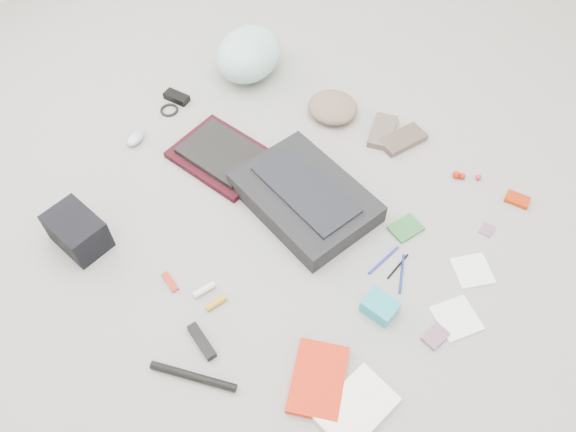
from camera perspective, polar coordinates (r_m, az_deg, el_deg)
The scene contains 33 objects.
ground_plane at distance 2.05m, azimuth 0.00°, elevation -0.82°, with size 4.00×4.00×0.00m, color gray.
messenger_bag at distance 2.08m, azimuth 1.73°, elevation 1.92°, with size 0.50×0.35×0.08m, color black.
bag_flap at distance 2.04m, azimuth 1.77°, elevation 2.73°, with size 0.41×0.19×0.01m, color black.
laptop_sleeve at distance 2.26m, azimuth -6.68°, elevation 6.03°, with size 0.38×0.28×0.03m, color black.
laptop at distance 2.24m, azimuth -6.73°, elevation 6.43°, with size 0.31×0.22×0.02m, color black.
bike_helmet at distance 2.58m, azimuth -4.02°, elevation 16.12°, with size 0.27×0.34×0.20m, color #A6D9D4.
beanie at distance 2.42m, azimuth 4.56°, elevation 10.96°, with size 0.21×0.20×0.07m, color #795F4F.
mitten_left at distance 2.37m, azimuth 9.60°, elevation 8.47°, with size 0.09×0.19×0.03m, color brown.
mitten_right at distance 2.35m, azimuth 11.56°, elevation 7.60°, with size 0.09×0.19×0.03m, color brown.
power_brick at distance 2.53m, azimuth -11.25°, elevation 11.76°, with size 0.11×0.05×0.03m, color black.
cable_coil at distance 2.50m, azimuth -11.98°, elevation 10.49°, with size 0.08×0.08×0.01m, color black.
mouse at distance 2.39m, azimuth -15.26°, elevation 7.66°, with size 0.06×0.09×0.04m, color #A7A7B4.
camera_bag at distance 2.09m, azimuth -20.61°, elevation -1.46°, with size 0.20×0.14×0.13m, color black.
multitool at distance 1.96m, azimuth -11.89°, elevation -6.56°, with size 0.08×0.02×0.01m, color #A92B10.
toiletry_tube_white at distance 1.92m, azimuth -8.53°, elevation -7.43°, with size 0.02×0.02×0.08m, color silver.
toiletry_tube_orange at distance 1.89m, azimuth -7.33°, elevation -8.75°, with size 0.02×0.02×0.07m, color orange.
u_lock at distance 1.83m, azimuth -8.75°, elevation -12.48°, with size 0.13×0.03×0.03m, color black.
bike_pump at distance 1.79m, azimuth -9.61°, elevation -15.77°, with size 0.03×0.03×0.28m, color black.
book_red at distance 1.77m, azimuth 3.09°, elevation -16.24°, with size 0.16×0.23×0.02m, color red.
book_white at distance 1.75m, azimuth 6.95°, elevation -18.78°, with size 0.15×0.23×0.02m, color white.
notepad at distance 2.08m, azimuth 11.87°, elevation -1.22°, with size 0.08×0.11×0.01m, color #29672F.
pen_blue at distance 1.99m, azimuth 9.68°, elevation -4.45°, with size 0.01×0.01×0.16m, color #1A1F9C.
pen_black at distance 1.99m, azimuth 11.10°, elevation -5.04°, with size 0.01×0.01×0.12m, color black.
pen_navy at distance 1.97m, azimuth 11.48°, elevation -5.76°, with size 0.01×0.01×0.16m, color navy.
accordion_wallet at distance 1.87m, azimuth 9.33°, elevation -9.09°, with size 0.11×0.08×0.05m, color teal.
card_deck at distance 1.89m, azimuth 14.74°, elevation -11.75°, with size 0.06×0.08×0.02m, color slate.
napkin_top at distance 2.04m, azimuth 18.23°, elevation -5.30°, with size 0.12×0.12×0.01m, color white.
napkin_bottom at distance 1.94m, azimuth 16.75°, elevation -9.92°, with size 0.13×0.13×0.01m, color white.
lollipop_a at distance 2.28m, azimuth 16.72°, elevation 4.05°, with size 0.03×0.03×0.03m, color #B52002.
lollipop_b at distance 2.28m, azimuth 17.28°, elevation 3.88°, with size 0.03×0.03×0.03m, color maroon.
lollipop_c at distance 2.30m, azimuth 18.76°, elevation 3.75°, with size 0.02×0.02×0.02m, color red.
altoids_tin at distance 2.28m, azimuth 22.26°, elevation 1.56°, with size 0.09×0.05×0.02m, color #A62908.
stamp_sheet at distance 2.16m, azimuth 19.55°, elevation -1.33°, with size 0.05×0.06×0.00m, color #825B6F.
Camera 1 is at (0.65, -1.00, 1.68)m, focal length 35.00 mm.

